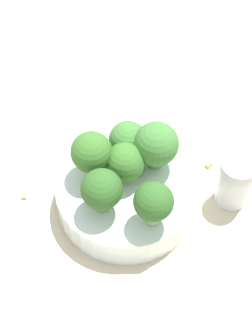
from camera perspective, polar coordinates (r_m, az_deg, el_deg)
The scene contains 11 objects.
ground_plane at distance 0.66m, azimuth 0.00°, elevation -3.66°, with size 3.00×3.00×0.00m, color beige.
bowl at distance 0.64m, azimuth 0.00°, elevation -2.69°, with size 0.16×0.16×0.04m, color silver.
broccoli_floret_0 at distance 0.57m, azimuth 2.82°, elevation -3.52°, with size 0.04×0.04×0.06m.
broccoli_floret_1 at distance 0.61m, azimuth 3.08°, elevation 2.37°, with size 0.05×0.05×0.06m.
broccoli_floret_2 at distance 0.61m, azimuth -0.09°, elevation 0.51°, with size 0.04×0.04×0.05m.
broccoli_floret_3 at distance 0.60m, azimuth -3.51°, elevation 1.52°, with size 0.05×0.05×0.06m.
broccoli_floret_4 at distance 0.63m, azimuth 0.19°, elevation 2.83°, with size 0.04×0.04×0.05m.
broccoli_floret_5 at distance 0.58m, azimuth -2.49°, elevation -2.23°, with size 0.04×0.04×0.06m.
pepper_shaker at distance 0.65m, azimuth 11.00°, elevation -1.36°, with size 0.04×0.04×0.07m.
almond_crumb_0 at distance 0.67m, azimuth -10.36°, elevation -2.75°, with size 0.01×0.01×0.01m, color tan.
almond_crumb_1 at distance 0.69m, azimuth 8.40°, elevation 0.39°, with size 0.01×0.01×0.01m, color #AD7F4C.
Camera 1 is at (-0.35, 0.04, 0.56)m, focal length 60.00 mm.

